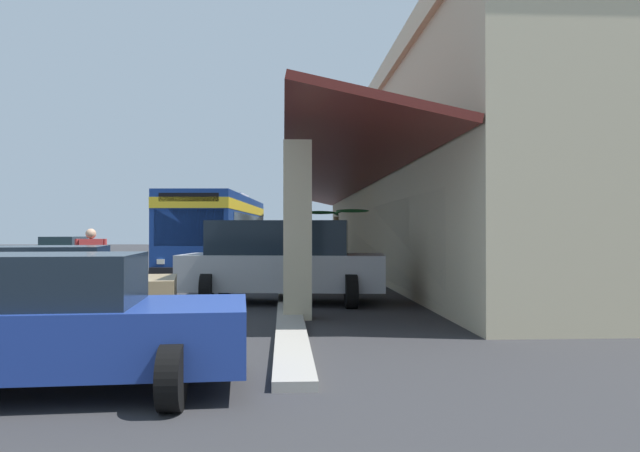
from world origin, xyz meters
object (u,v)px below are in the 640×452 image
(parked_sedan_green, at_px, (63,251))
(pedestrian, at_px, (91,262))
(parked_sedan_blue, at_px, (32,322))
(parked_sedan_tan, at_px, (35,290))
(parked_suv_silver, at_px, (282,261))
(potted_palm, at_px, (336,266))
(transit_bus, at_px, (219,228))

(parked_sedan_green, xyz_separation_m, pedestrian, (16.63, 6.36, 0.26))
(parked_sedan_blue, relative_size, parked_sedan_tan, 0.98)
(parked_sedan_tan, bearing_deg, parked_sedan_green, -162.12)
(parked_suv_silver, bearing_deg, pedestrian, -87.64)
(parked_suv_silver, relative_size, parked_sedan_green, 1.13)
(parked_sedan_blue, distance_m, potted_palm, 14.28)
(parked_suv_silver, relative_size, potted_palm, 2.02)
(parked_sedan_tan, relative_size, pedestrian, 2.59)
(parked_sedan_blue, height_order, parked_sedan_green, same)
(parked_sedan_green, bearing_deg, parked_sedan_tan, 17.88)
(pedestrian, bearing_deg, parked_sedan_tan, 5.27)
(parked_suv_silver, xyz_separation_m, potted_palm, (-5.38, 1.76, -0.44))
(parked_sedan_blue, height_order, pedestrian, pedestrian)
(parked_sedan_blue, xyz_separation_m, pedestrian, (-8.03, -1.81, 0.26))
(parked_sedan_blue, xyz_separation_m, potted_palm, (-13.59, 4.39, -0.18))
(parked_sedan_blue, bearing_deg, transit_bus, 179.96)
(transit_bus, height_order, parked_sedan_tan, transit_bus)
(pedestrian, bearing_deg, transit_bus, 170.56)
(pedestrian, xyz_separation_m, potted_palm, (-5.56, 6.20, -0.44))
(transit_bus, relative_size, pedestrian, 6.38)
(transit_bus, bearing_deg, parked_sedan_tan, -5.34)
(parked_sedan_blue, bearing_deg, parked_sedan_tan, -159.20)
(transit_bus, xyz_separation_m, parked_sedan_blue, (19.00, -0.01, -1.10))
(pedestrian, bearing_deg, parked_suv_silver, 92.36)
(parked_sedan_green, bearing_deg, potted_palm, 48.60)
(parked_sedan_blue, relative_size, parked_suv_silver, 0.90)
(parked_sedan_tan, distance_m, pedestrian, 4.33)
(transit_bus, xyz_separation_m, potted_palm, (5.42, 4.38, -1.28))
(transit_bus, height_order, potted_palm, transit_bus)
(transit_bus, bearing_deg, parked_sedan_blue, -0.04)
(parked_sedan_tan, bearing_deg, potted_palm, 149.54)
(parked_sedan_tan, xyz_separation_m, potted_palm, (-9.87, 5.80, -0.18))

